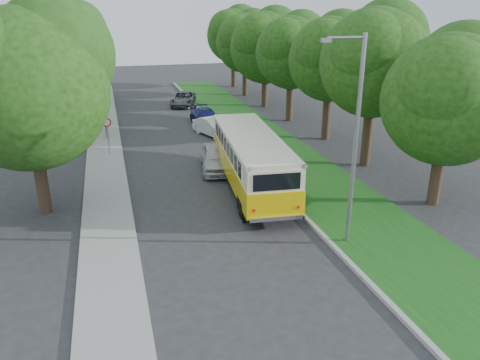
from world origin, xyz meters
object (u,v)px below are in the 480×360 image
object	(u,v)px
lamppost_near	(354,137)
vintage_bus	(252,162)
car_grey	(183,99)
car_blue	(206,117)
lamppost_far	(100,81)
car_white	(214,127)
car_silver	(216,158)

from	to	relation	value
lamppost_near	vintage_bus	world-z (taller)	lamppost_near
vintage_bus	car_grey	size ratio (longest dim) A/B	2.16
vintage_bus	car_blue	bearing A→B (deg)	92.88
lamppost_far	car_grey	xyz separation A→B (m)	(7.25, 10.48, -3.48)
lamppost_far	car_white	size ratio (longest dim) A/B	1.90
car_blue	vintage_bus	bearing A→B (deg)	-96.72
lamppost_far	car_grey	bearing A→B (deg)	55.33
lamppost_near	lamppost_far	size ratio (longest dim) A/B	1.07
vintage_bus	car_silver	size ratio (longest dim) A/B	2.33
lamppost_far	car_blue	world-z (taller)	lamppost_far
lamppost_near	car_silver	bearing A→B (deg)	105.85
car_blue	car_grey	bearing A→B (deg)	88.93
car_silver	car_grey	distance (m)	18.93
car_silver	lamppost_near	bearing A→B (deg)	-65.12
vintage_bus	car_white	bearing A→B (deg)	92.58
car_white	car_blue	bearing A→B (deg)	67.91
car_silver	car_blue	bearing A→B (deg)	90.31
lamppost_far	car_grey	world-z (taller)	lamppost_far
lamppost_far	car_blue	distance (m)	8.79
lamppost_far	car_white	bearing A→B (deg)	-7.87
car_blue	car_grey	size ratio (longest dim) A/B	0.95
lamppost_far	car_white	xyz separation A→B (m)	(7.61, -1.05, -3.46)
vintage_bus	car_silver	bearing A→B (deg)	112.01
car_silver	vintage_bus	bearing A→B (deg)	-64.31
lamppost_far	car_silver	bearing A→B (deg)	-54.30
car_silver	car_blue	world-z (taller)	car_silver
lamppost_near	lamppost_far	distance (m)	20.53
car_white	car_grey	size ratio (longest dim) A/B	0.86
car_silver	car_white	bearing A→B (deg)	87.01
car_grey	lamppost_near	bearing A→B (deg)	-71.94
lamppost_near	car_silver	xyz separation A→B (m)	(-2.87, 10.09, -3.64)
car_silver	car_white	distance (m)	7.52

